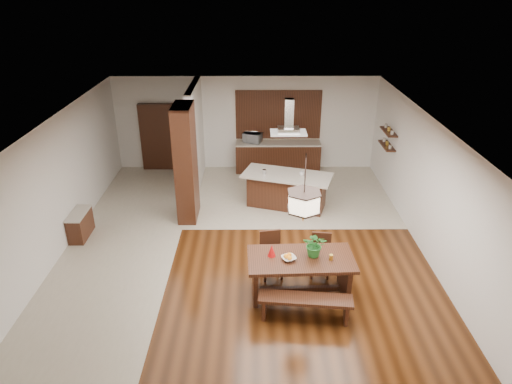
{
  "coord_description": "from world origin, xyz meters",
  "views": [
    {
      "loc": [
        0.26,
        -9.1,
        5.58
      ],
      "look_at": [
        0.3,
        0.0,
        1.25
      ],
      "focal_mm": 32.0,
      "sensor_mm": 36.0,
      "label": 1
    }
  ],
  "objects_px": {
    "dining_bench": "(305,308)",
    "dining_chair_right": "(321,256)",
    "hallway_console": "(80,225)",
    "foliage_plant": "(315,245)",
    "kitchen_island": "(287,190)",
    "range_hood": "(289,116)",
    "pendant_lantern": "(304,189)",
    "island_cup": "(302,174)",
    "dining_chair_left": "(272,256)",
    "dining_table": "(301,267)",
    "fruit_bowl": "(289,258)",
    "microwave": "(252,138)"
  },
  "relations": [
    {
      "from": "dining_bench",
      "to": "dining_chair_right",
      "type": "bearing_deg",
      "value": 71.62
    },
    {
      "from": "hallway_console",
      "to": "foliage_plant",
      "type": "xyz_separation_m",
      "value": [
        5.2,
        -2.1,
        0.75
      ]
    },
    {
      "from": "foliage_plant",
      "to": "kitchen_island",
      "type": "xyz_separation_m",
      "value": [
        -0.27,
        3.65,
        -0.59
      ]
    },
    {
      "from": "range_hood",
      "to": "foliage_plant",
      "type": "bearing_deg",
      "value": -85.71
    },
    {
      "from": "pendant_lantern",
      "to": "island_cup",
      "type": "xyz_separation_m",
      "value": [
        0.35,
        3.6,
        -1.25
      ]
    },
    {
      "from": "dining_bench",
      "to": "hallway_console",
      "type": "bearing_deg",
      "value": 149.9
    },
    {
      "from": "dining_chair_left",
      "to": "foliage_plant",
      "type": "height_order",
      "value": "foliage_plant"
    },
    {
      "from": "dining_chair_left",
      "to": "kitchen_island",
      "type": "xyz_separation_m",
      "value": [
        0.5,
        3.13,
        0.0
      ]
    },
    {
      "from": "range_hood",
      "to": "island_cup",
      "type": "distance_m",
      "value": 1.52
    },
    {
      "from": "dining_chair_left",
      "to": "island_cup",
      "type": "height_order",
      "value": "island_cup"
    },
    {
      "from": "dining_chair_left",
      "to": "kitchen_island",
      "type": "relative_size",
      "value": 0.39
    },
    {
      "from": "dining_table",
      "to": "dining_chair_left",
      "type": "height_order",
      "value": "dining_chair_left"
    },
    {
      "from": "dining_table",
      "to": "kitchen_island",
      "type": "distance_m",
      "value": 3.72
    },
    {
      "from": "hallway_console",
      "to": "pendant_lantern",
      "type": "relative_size",
      "value": 0.67
    },
    {
      "from": "dining_chair_left",
      "to": "pendant_lantern",
      "type": "relative_size",
      "value": 0.74
    },
    {
      "from": "range_hood",
      "to": "island_cup",
      "type": "relative_size",
      "value": 6.98
    },
    {
      "from": "fruit_bowl",
      "to": "island_cup",
      "type": "xyz_separation_m",
      "value": [
        0.58,
        3.67,
        0.13
      ]
    },
    {
      "from": "dining_chair_left",
      "to": "foliage_plant",
      "type": "distance_m",
      "value": 1.1
    },
    {
      "from": "island_cup",
      "to": "dining_table",
      "type": "bearing_deg",
      "value": -95.52
    },
    {
      "from": "dining_bench",
      "to": "dining_chair_right",
      "type": "relative_size",
      "value": 1.86
    },
    {
      "from": "dining_bench",
      "to": "dining_chair_left",
      "type": "distance_m",
      "value": 1.43
    },
    {
      "from": "dining_chair_right",
      "to": "pendant_lantern",
      "type": "distance_m",
      "value": 1.96
    },
    {
      "from": "fruit_bowl",
      "to": "range_hood",
      "type": "xyz_separation_m",
      "value": [
        0.22,
        3.78,
        1.61
      ]
    },
    {
      "from": "hallway_console",
      "to": "dining_chair_right",
      "type": "distance_m",
      "value": 5.63
    },
    {
      "from": "dining_table",
      "to": "range_hood",
      "type": "bearing_deg",
      "value": 90.26
    },
    {
      "from": "kitchen_island",
      "to": "island_cup",
      "type": "bearing_deg",
      "value": 0.49
    },
    {
      "from": "fruit_bowl",
      "to": "microwave",
      "type": "relative_size",
      "value": 0.48
    },
    {
      "from": "island_cup",
      "to": "pendant_lantern",
      "type": "bearing_deg",
      "value": -95.52
    },
    {
      "from": "dining_table",
      "to": "kitchen_island",
      "type": "height_order",
      "value": "kitchen_island"
    },
    {
      "from": "hallway_console",
      "to": "kitchen_island",
      "type": "relative_size",
      "value": 0.36
    },
    {
      "from": "dining_chair_left",
      "to": "fruit_bowl",
      "type": "bearing_deg",
      "value": -76.69
    },
    {
      "from": "dining_chair_left",
      "to": "range_hood",
      "type": "relative_size",
      "value": 1.07
    },
    {
      "from": "dining_bench",
      "to": "fruit_bowl",
      "type": "bearing_deg",
      "value": 111.92
    },
    {
      "from": "hallway_console",
      "to": "range_hood",
      "type": "distance_m",
      "value": 5.59
    },
    {
      "from": "fruit_bowl",
      "to": "microwave",
      "type": "height_order",
      "value": "microwave"
    },
    {
      "from": "island_cup",
      "to": "range_hood",
      "type": "bearing_deg",
      "value": 161.98
    },
    {
      "from": "fruit_bowl",
      "to": "microwave",
      "type": "bearing_deg",
      "value": 96.29
    },
    {
      "from": "dining_chair_right",
      "to": "foliage_plant",
      "type": "xyz_separation_m",
      "value": [
        -0.22,
        -0.56,
        0.62
      ]
    },
    {
      "from": "dining_chair_right",
      "to": "island_cup",
      "type": "xyz_separation_m",
      "value": [
        -0.12,
        2.98,
        0.54
      ]
    },
    {
      "from": "fruit_bowl",
      "to": "range_hood",
      "type": "height_order",
      "value": "range_hood"
    },
    {
      "from": "range_hood",
      "to": "dining_bench",
      "type": "bearing_deg",
      "value": -89.43
    },
    {
      "from": "microwave",
      "to": "fruit_bowl",
      "type": "bearing_deg",
      "value": -61.93
    },
    {
      "from": "dining_bench",
      "to": "microwave",
      "type": "relative_size",
      "value": 3.1
    },
    {
      "from": "microwave",
      "to": "dining_chair_left",
      "type": "bearing_deg",
      "value": -64.09
    },
    {
      "from": "dining_chair_right",
      "to": "range_hood",
      "type": "distance_m",
      "value": 3.73
    },
    {
      "from": "hallway_console",
      "to": "dining_chair_right",
      "type": "height_order",
      "value": "dining_chair_right"
    },
    {
      "from": "dining_chair_left",
      "to": "dining_table",
      "type": "bearing_deg",
      "value": -58.77
    },
    {
      "from": "dining_bench",
      "to": "range_hood",
      "type": "relative_size",
      "value": 1.84
    },
    {
      "from": "dining_table",
      "to": "foliage_plant",
      "type": "distance_m",
      "value": 0.53
    },
    {
      "from": "dining_bench",
      "to": "range_hood",
      "type": "xyz_separation_m",
      "value": [
        -0.04,
        4.43,
        2.23
      ]
    }
  ]
}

